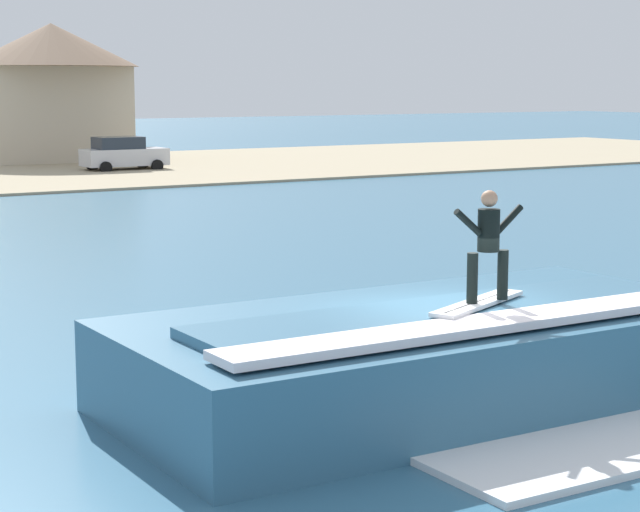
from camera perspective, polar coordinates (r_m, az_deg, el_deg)
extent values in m
plane|color=#366886|center=(17.38, 6.00, -7.09)|extent=(260.00, 260.00, 0.00)
cube|color=#376885|center=(17.09, 5.40, -5.04)|extent=(9.27, 4.46, 1.34)
cube|color=#376885|center=(16.49, 6.60, -2.91)|extent=(7.88, 2.01, 0.15)
cube|color=white|center=(15.81, 8.59, -3.33)|extent=(8.34, 0.80, 0.12)
cube|color=white|center=(16.72, 7.88, -2.34)|extent=(2.24, 1.30, 0.06)
cube|color=black|center=(16.71, 7.88, -2.26)|extent=(1.93, 0.92, 0.01)
cylinder|color=black|center=(16.48, 7.59, -1.10)|extent=(0.16, 0.16, 0.73)
cylinder|color=black|center=(16.84, 9.09, -0.93)|extent=(0.16, 0.16, 0.73)
cylinder|color=black|center=(16.56, 8.40, 1.28)|extent=(0.32, 0.32, 0.61)
sphere|color=tan|center=(16.51, 8.43, 2.85)|extent=(0.24, 0.24, 0.24)
cylinder|color=black|center=(16.30, 7.39, 1.66)|extent=(0.49, 0.10, 0.42)
cylinder|color=black|center=(16.78, 9.40, 1.82)|extent=(0.49, 0.10, 0.42)
cube|color=silver|center=(62.25, -9.71, 4.88)|extent=(4.45, 1.89, 0.90)
cube|color=#262D38|center=(62.08, -10.02, 5.58)|extent=(2.45, 1.70, 0.64)
cylinder|color=black|center=(63.74, -8.82, 4.58)|extent=(0.64, 0.22, 0.64)
cylinder|color=black|center=(61.91, -8.11, 4.48)|extent=(0.64, 0.22, 0.64)
cylinder|color=black|center=(62.69, -11.27, 4.45)|extent=(0.64, 0.22, 0.64)
cylinder|color=black|center=(60.83, -10.62, 4.35)|extent=(0.64, 0.22, 0.64)
cube|color=beige|center=(69.86, -13.12, 6.86)|extent=(8.15, 5.17, 5.66)
cone|color=brown|center=(69.87, -13.24, 10.21)|extent=(10.11, 10.11, 2.50)
cylinder|color=brown|center=(72.27, -10.55, 6.49)|extent=(0.36, 0.36, 4.38)
sphere|color=#25731F|center=(72.23, -10.61, 8.83)|extent=(2.55, 2.55, 2.55)
cube|color=white|center=(15.17, 13.06, -9.42)|extent=(4.30, 1.99, 0.10)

